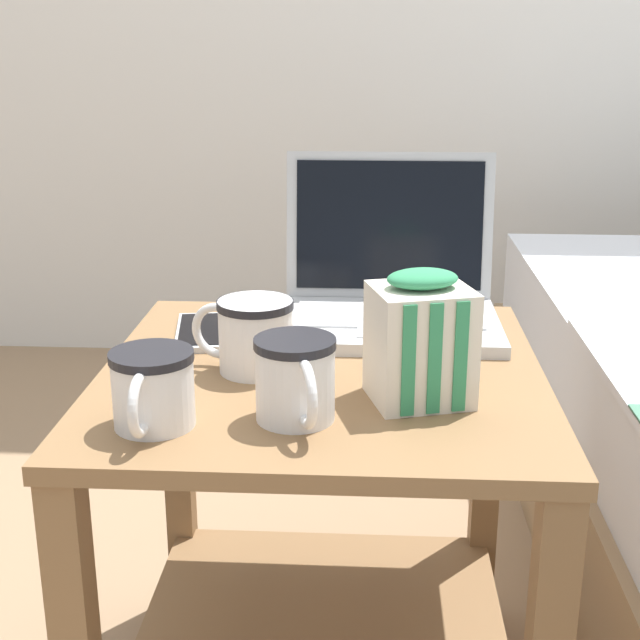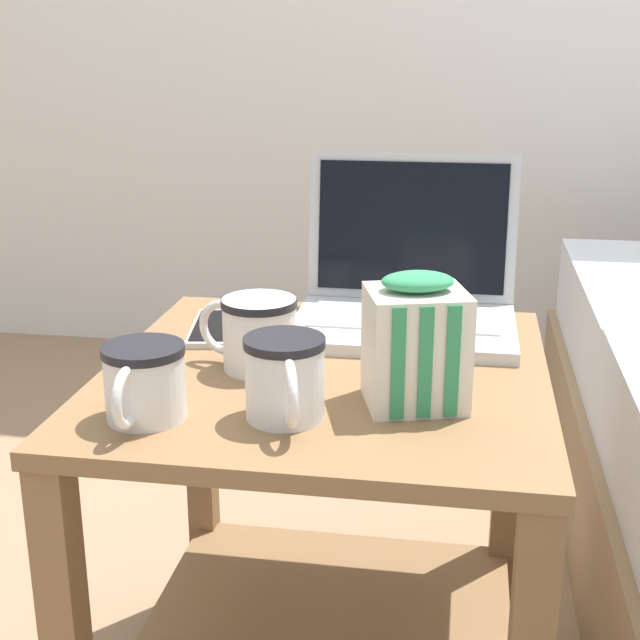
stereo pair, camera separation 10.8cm
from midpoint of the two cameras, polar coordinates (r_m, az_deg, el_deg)
bedside_table at (r=1.24m, az=-2.44°, el=-11.80°), size 0.57×0.59×0.55m
laptop at (r=1.32m, az=2.11°, el=1.86°), size 0.32×0.27×0.24m
mug_front_left at (r=1.13m, az=-7.01°, el=-0.80°), size 0.14×0.10×0.09m
mug_front_right at (r=1.00m, az=-13.79°, el=-4.15°), size 0.09×0.13×0.09m
mug_mid_center at (r=0.98m, az=-4.72°, el=-3.64°), size 0.09×0.13×0.09m
snack_bag at (r=1.03m, az=3.47°, el=-1.37°), size 0.13×0.12×0.16m
cell_phone at (r=1.30m, az=-9.95°, el=-0.78°), size 0.10×0.17×0.01m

